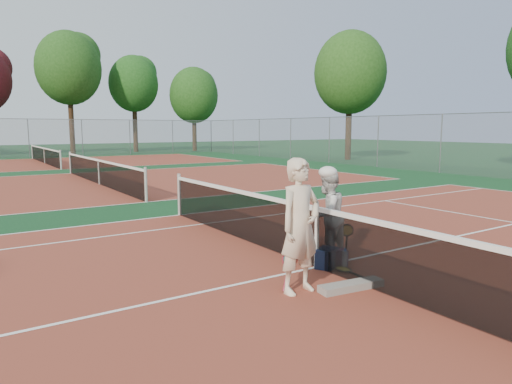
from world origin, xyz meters
TOP-DOWN VIEW (x-y plane):
  - ground at (0.00, 0.00)m, footprint 130.00×130.00m
  - court_main at (0.00, 0.00)m, footprint 23.77×10.97m
  - court_far_a at (0.00, 13.50)m, footprint 23.77×10.97m
  - court_far_b at (0.00, 27.00)m, footprint 23.77×10.97m
  - net_main at (0.00, 0.00)m, footprint 0.10×10.98m
  - net_far_a at (0.00, 13.50)m, footprint 0.10×10.98m
  - net_far_b at (0.00, 27.00)m, footprint 0.10×10.98m
  - fence_back at (0.00, 34.00)m, footprint 32.00×0.06m
  - fence_right at (16.00, 6.75)m, footprint 0.06×54.50m
  - player_a at (-0.94, -0.73)m, footprint 0.73×0.52m
  - player_b at (0.47, 0.28)m, footprint 0.87×0.74m
  - racket_red at (-0.95, -0.52)m, footprint 0.37×0.37m
  - racket_black_held at (1.06, 0.37)m, footprint 0.40×0.40m
  - racket_spare at (0.22, -0.41)m, footprint 0.27×0.60m
  - sports_bag_navy at (0.14, -0.09)m, footprint 0.49×0.44m
  - sports_bag_purple at (0.35, -0.11)m, footprint 0.41×0.37m
  - net_cover_canvas at (-0.27, -1.07)m, footprint 1.03×0.36m
  - water_bottle at (0.34, -0.31)m, footprint 0.09×0.09m
  - tree_back_3 at (3.84, 37.01)m, footprint 5.47×5.47m
  - tree_back_4 at (9.89, 38.09)m, footprint 4.65×4.65m
  - tree_back_5 at (15.52, 36.69)m, footprint 4.84×4.84m
  - tree_right_1 at (19.14, 18.65)m, footprint 5.12×5.12m

SIDE VIEW (x-z plane):
  - ground at x=0.00m, z-range 0.00..0.00m
  - court_main at x=0.00m, z-range 0.00..0.01m
  - court_far_a at x=0.00m, z-range 0.00..0.01m
  - court_far_b at x=0.00m, z-range 0.00..0.01m
  - racket_spare at x=0.22m, z-range 0.00..0.06m
  - net_cover_canvas at x=-0.27m, z-range 0.00..0.11m
  - sports_bag_purple at x=0.35m, z-range 0.00..0.28m
  - water_bottle at x=0.34m, z-range 0.00..0.30m
  - sports_bag_navy at x=0.14m, z-range 0.00..0.32m
  - racket_black_held at x=1.06m, z-range 0.00..0.55m
  - racket_red at x=-0.95m, z-range 0.00..0.56m
  - net_main at x=0.00m, z-range 0.00..1.02m
  - net_far_a at x=0.00m, z-range 0.00..1.02m
  - net_far_b at x=0.00m, z-range 0.00..1.02m
  - player_b at x=0.47m, z-range 0.00..1.58m
  - player_a at x=-0.94m, z-range 0.00..1.89m
  - fence_back at x=0.00m, z-range 0.00..3.00m
  - fence_right at x=16.00m, z-range 0.00..3.00m
  - tree_back_5 at x=15.52m, z-range 1.36..9.69m
  - tree_right_1 at x=19.14m, z-range 1.61..10.78m
  - tree_back_4 at x=9.89m, z-range 1.88..11.04m
  - tree_back_3 at x=3.84m, z-range 2.11..12.67m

